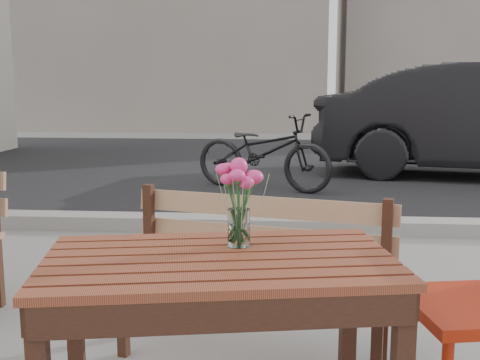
# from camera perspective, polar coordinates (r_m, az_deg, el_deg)

# --- Properties ---
(street) EXTENTS (30.00, 8.12, 0.12)m
(street) POSITION_cam_1_polar(r_m,az_deg,el_deg) (7.10, 3.81, -0.54)
(street) COLOR black
(street) RESTS_ON ground
(main_table) EXTENTS (1.22, 0.85, 0.69)m
(main_table) POSITION_cam_1_polar(r_m,az_deg,el_deg) (1.99, -1.96, -10.44)
(main_table) COLOR #572517
(main_table) RESTS_ON ground
(main_bench) EXTENTS (1.30, 0.66, 0.77)m
(main_bench) POSITION_cam_1_polar(r_m,az_deg,el_deg) (2.75, 1.53, -7.20)
(main_bench) COLOR #A27254
(main_bench) RESTS_ON ground
(main_vase) EXTENTS (0.17, 0.17, 0.30)m
(main_vase) POSITION_cam_1_polar(r_m,az_deg,el_deg) (2.03, -0.11, -1.11)
(main_vase) COLOR white
(main_vase) RESTS_ON main_table
(bicycle) EXTENTS (1.79, 1.21, 0.89)m
(bicycle) POSITION_cam_1_polar(r_m,az_deg,el_deg) (6.95, 2.21, 2.72)
(bicycle) COLOR black
(bicycle) RESTS_ON ground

